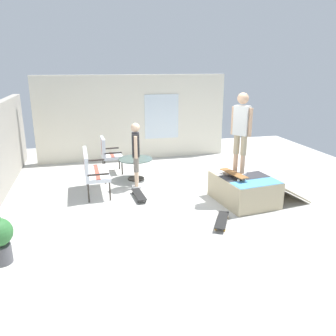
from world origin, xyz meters
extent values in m
cube|color=beige|center=(0.00, 0.00, -0.05)|extent=(12.00, 12.00, 0.10)
cube|color=silver|center=(3.80, 0.50, 1.33)|extent=(0.20, 6.00, 2.66)
cube|color=silver|center=(3.69, -0.40, 1.35)|extent=(0.03, 1.10, 1.40)
cube|color=tan|center=(-0.48, -1.34, 0.29)|extent=(1.50, 1.25, 0.59)
cube|color=#4C99D8|center=(-0.93, -1.39, 0.59)|extent=(0.57, 1.09, 0.01)
cube|color=#333338|center=(-0.48, -1.34, 0.59)|extent=(0.57, 1.09, 0.01)
cube|color=silver|center=(-0.02, -1.28, 0.59)|extent=(0.57, 1.09, 0.01)
cylinder|color=#B2B2B7|center=(-0.54, -0.82, 0.56)|extent=(1.31, 0.22, 0.05)
cube|color=tan|center=(-0.36, -2.24, 0.26)|extent=(1.42, 0.99, 0.49)
cylinder|color=#2D2823|center=(0.30, 1.56, 0.22)|extent=(0.04, 0.04, 0.44)
cylinder|color=#2D2823|center=(1.47, 1.59, 0.22)|extent=(0.04, 0.04, 0.44)
cylinder|color=#2D2823|center=(0.29, 2.03, 0.22)|extent=(0.04, 0.04, 0.44)
cylinder|color=#2D2823|center=(1.46, 2.05, 0.22)|extent=(0.04, 0.04, 0.44)
cube|color=silver|center=(0.88, 1.81, 0.48)|extent=(1.26, 0.58, 0.08)
cube|color=#B74738|center=(0.88, 1.81, 0.52)|extent=(1.21, 0.13, 0.00)
cube|color=silver|center=(0.87, 2.04, 0.77)|extent=(1.25, 0.11, 0.50)
cube|color=#B74738|center=(0.87, 2.04, 0.77)|extent=(0.10, 0.09, 0.46)
cube|color=#2D2823|center=(0.27, 1.79, 0.64)|extent=(0.05, 0.47, 0.04)
cube|color=#2D2823|center=(1.48, 1.82, 0.64)|extent=(0.05, 0.47, 0.04)
cylinder|color=#2D2823|center=(2.13, 1.08, 0.22)|extent=(0.04, 0.04, 0.44)
cylinder|color=#2D2823|center=(2.67, 1.11, 0.22)|extent=(0.04, 0.04, 0.44)
cylinder|color=#2D2823|center=(2.11, 1.55, 0.22)|extent=(0.04, 0.04, 0.44)
cylinder|color=#2D2823|center=(2.65, 1.57, 0.22)|extent=(0.04, 0.04, 0.44)
cube|color=silver|center=(2.39, 1.33, 0.48)|extent=(0.64, 0.58, 0.08)
cube|color=#B74738|center=(2.39, 1.33, 0.52)|extent=(0.58, 0.12, 0.00)
cube|color=silver|center=(2.38, 1.56, 0.77)|extent=(0.62, 0.11, 0.50)
cube|color=#B74738|center=(2.38, 1.56, 0.77)|extent=(0.10, 0.09, 0.46)
cube|color=#2D2823|center=(2.10, 1.32, 0.64)|extent=(0.06, 0.47, 0.04)
cube|color=#2D2823|center=(2.68, 1.34, 0.64)|extent=(0.06, 0.47, 0.04)
cylinder|color=#2D2823|center=(1.64, 0.77, 0.28)|extent=(0.06, 0.06, 0.55)
cylinder|color=#2D2823|center=(1.64, 0.77, 0.01)|extent=(0.44, 0.44, 0.03)
cylinder|color=#425651|center=(1.64, 0.77, 0.56)|extent=(0.90, 0.90, 0.02)
cube|color=silver|center=(0.94, 0.85, 0.03)|extent=(0.14, 0.25, 0.05)
cylinder|color=beige|center=(0.94, 0.85, 0.24)|extent=(0.10, 0.10, 0.38)
cylinder|color=slate|center=(0.94, 0.85, 0.62)|extent=(0.13, 0.13, 0.38)
cube|color=silver|center=(1.11, 0.83, 0.03)|extent=(0.14, 0.25, 0.05)
cylinder|color=beige|center=(1.11, 0.83, 0.24)|extent=(0.10, 0.10, 0.38)
cylinder|color=slate|center=(1.11, 0.83, 0.62)|extent=(0.13, 0.13, 0.38)
cube|color=#262628|center=(1.02, 0.84, 1.09)|extent=(0.34, 0.23, 0.56)
sphere|color=beige|center=(1.02, 0.84, 1.51)|extent=(0.21, 0.21, 0.21)
cylinder|color=beige|center=(0.83, 0.87, 1.07)|extent=(0.08, 0.08, 0.53)
cylinder|color=beige|center=(1.22, 0.81, 1.07)|extent=(0.08, 0.08, 0.53)
cube|color=silver|center=(-0.42, -1.29, 0.62)|extent=(0.24, 0.26, 0.05)
cylinder|color=tan|center=(-0.42, -1.29, 0.86)|extent=(0.10, 0.10, 0.42)
cylinder|color=tan|center=(-0.42, -1.29, 1.29)|extent=(0.13, 0.13, 0.42)
cube|color=silver|center=(-0.29, -1.19, 0.62)|extent=(0.24, 0.26, 0.05)
cylinder|color=tan|center=(-0.29, -1.19, 0.86)|extent=(0.10, 0.10, 0.42)
cylinder|color=tan|center=(-0.29, -1.19, 1.29)|extent=(0.13, 0.13, 0.42)
cube|color=silver|center=(-0.35, -1.24, 1.81)|extent=(0.36, 0.34, 0.63)
sphere|color=tan|center=(-0.35, -1.24, 2.28)|extent=(0.24, 0.24, 0.24)
cylinder|color=tan|center=(-0.51, -1.37, 1.79)|extent=(0.08, 0.08, 0.60)
cylinder|color=tan|center=(-0.20, -1.12, 1.79)|extent=(0.08, 0.08, 0.60)
cube|color=black|center=(0.28, 0.91, 0.09)|extent=(0.81, 0.26, 0.02)
cylinder|color=#333333|center=(0.56, 0.85, 0.03)|extent=(0.06, 0.03, 0.06)
cylinder|color=#333333|center=(0.55, 1.01, 0.03)|extent=(0.06, 0.03, 0.06)
cylinder|color=#333333|center=(0.00, 0.81, 0.03)|extent=(0.06, 0.03, 0.06)
cylinder|color=#333333|center=(-0.01, 0.97, 0.03)|extent=(0.06, 0.03, 0.06)
cube|color=black|center=(-1.44, -0.44, 0.09)|extent=(0.80, 0.56, 0.02)
cylinder|color=gold|center=(-1.23, -0.64, 0.03)|extent=(0.06, 0.05, 0.06)
cylinder|color=gold|center=(-1.15, -0.50, 0.03)|extent=(0.06, 0.05, 0.06)
cylinder|color=gold|center=(-1.72, -0.37, 0.03)|extent=(0.06, 0.05, 0.06)
cylinder|color=gold|center=(-1.64, -0.23, 0.03)|extent=(0.06, 0.05, 0.06)
cube|color=brown|center=(-0.49, -1.06, 0.69)|extent=(0.82, 0.37, 0.01)
cylinder|color=silver|center=(-0.20, -1.08, 0.63)|extent=(0.06, 0.04, 0.06)
cylinder|color=silver|center=(-0.24, -0.93, 0.63)|extent=(0.06, 0.04, 0.06)
cylinder|color=silver|center=(-0.75, -1.20, 0.63)|extent=(0.06, 0.04, 0.06)
cylinder|color=silver|center=(-0.78, -1.05, 0.63)|extent=(0.06, 0.04, 0.06)
cylinder|color=#515156|center=(-1.88, 3.39, 0.15)|extent=(0.32, 0.32, 0.30)
camera|label=1|loc=(-7.01, 1.99, 2.95)|focal=36.56mm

